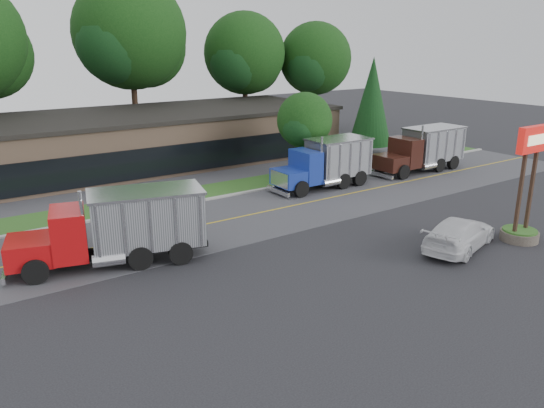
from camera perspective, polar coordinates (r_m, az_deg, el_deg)
The scene contains 17 objects.
ground at distance 24.15m, azimuth 6.69°, elevation -7.23°, with size 140.00×140.00×0.00m, color #2F2F34.
road at distance 30.96m, azimuth -4.34°, elevation -1.61°, with size 60.00×8.00×0.02m, color #545459.
center_line at distance 30.96m, azimuth -4.34°, elevation -1.61°, with size 60.00×0.12×0.01m, color gold.
curb at distance 34.48m, azimuth -7.90°, elevation 0.24°, with size 60.00×0.30×0.12m, color #9E9E99.
grass_verge at distance 36.04m, azimuth -9.21°, elevation 0.92°, with size 60.00×3.40×0.03m, color #2F6422.
far_parking at distance 40.46m, azimuth -12.31°, elevation 2.53°, with size 60.00×7.00×0.02m, color #545459.
strip_mall at distance 46.23m, azimuth -13.10°, elevation 6.81°, with size 32.00×12.00×4.00m, color #9E7B61.
bilo_sign at distance 29.87m, azimuth 25.47°, elevation 0.10°, with size 2.20×1.90×5.95m.
tree_far_c at distance 53.92m, azimuth -14.89°, elevation 16.85°, with size 11.19×10.53×15.96m.
tree_far_d at distance 58.34m, azimuth -2.90°, elevation 15.49°, with size 9.11×8.58×13.00m.
tree_far_e at distance 61.39m, azimuth 4.70°, elevation 14.98°, with size 8.46×7.97×12.07m.
evergreen_right at distance 49.14m, azimuth 10.68°, elevation 10.79°, with size 3.81×3.81×8.67m.
tree_verge at distance 40.46m, azimuth 3.54°, elevation 8.71°, with size 4.44×4.18×6.33m.
dump_truck_red at distance 25.28m, azimuth -15.94°, elevation -2.25°, with size 9.01×4.63×3.36m.
dump_truck_blue at distance 37.53m, azimuth 5.94°, elevation 4.53°, with size 7.47×2.74×3.36m.
dump_truck_maroon at distance 43.89m, azimuth 16.00°, elevation 5.80°, with size 8.36×2.66×3.36m.
rally_car at distance 27.89m, azimuth 19.50°, elevation -3.02°, with size 2.18×5.37×1.56m, color silver.
Camera 1 is at (-14.76, -16.35, 9.89)m, focal length 35.00 mm.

